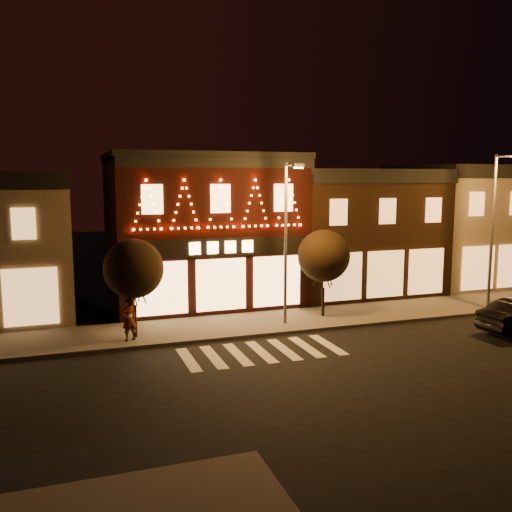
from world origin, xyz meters
TOP-DOWN VIEW (x-y plane):
  - ground at (0.00, 0.00)m, footprint 120.00×120.00m
  - sidewalk_far at (2.00, 8.00)m, footprint 44.00×4.00m
  - building_pulp at (0.00, 13.98)m, footprint 10.20×8.34m
  - building_right_a at (9.50, 13.99)m, footprint 9.20×8.28m
  - building_right_b at (18.50, 13.99)m, footprint 9.20×8.28m
  - streetlamp_mid at (2.41, 7.16)m, footprint 0.48×1.72m
  - streetlamp_right at (13.66, 6.36)m, footprint 0.51×1.84m
  - tree_left at (-4.59, 7.36)m, footprint 2.56×2.56m
  - tree_right at (4.75, 8.09)m, footprint 2.59×2.59m
  - pedestrian at (-4.90, 6.89)m, footprint 0.80×0.68m

SIDE VIEW (x-z plane):
  - ground at x=0.00m, z-range 0.00..0.00m
  - sidewalk_far at x=2.00m, z-range 0.00..0.15m
  - pedestrian at x=-4.90m, z-range 0.15..2.00m
  - tree_left at x=-4.59m, z-range 1.01..5.29m
  - tree_right at x=4.75m, z-range 1.02..5.35m
  - building_right_a at x=9.50m, z-range 0.01..7.51m
  - building_right_b at x=18.50m, z-range 0.01..7.81m
  - building_pulp at x=0.00m, z-range 0.01..8.31m
  - streetlamp_mid at x=2.41m, z-range 0.80..8.33m
  - streetlamp_right at x=13.66m, z-range 0.85..8.88m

